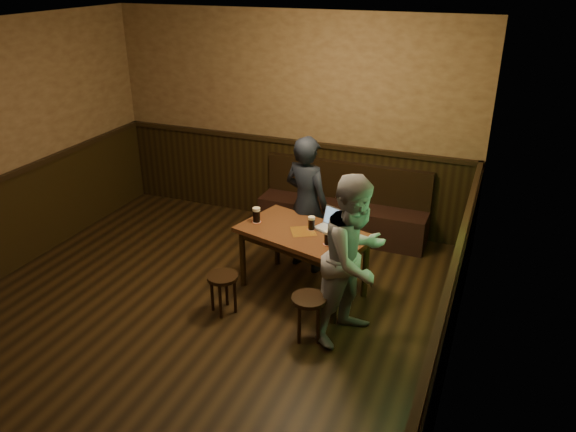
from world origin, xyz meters
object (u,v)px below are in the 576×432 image
(stool_right, at_px, (309,305))
(pub_table, at_px, (303,240))
(bench, at_px, (343,213))
(stool_left, at_px, (223,283))
(laptop, at_px, (331,224))
(person_grey, at_px, (355,259))
(pint_right, at_px, (328,238))
(pint_left, at_px, (256,215))
(pint_mid, at_px, (312,223))
(person_suit, at_px, (307,204))

(stool_right, bearing_deg, pub_table, 114.14)
(bench, height_order, stool_left, bench)
(bench, relative_size, laptop, 5.83)
(stool_right, relative_size, person_grey, 0.28)
(bench, relative_size, pub_table, 1.46)
(pint_right, bearing_deg, stool_left, -152.01)
(pint_left, bearing_deg, bench, 69.30)
(pint_mid, relative_size, person_grey, 0.09)
(person_suit, bearing_deg, laptop, 157.25)
(stool_right, xyz_separation_m, person_suit, (-0.51, 1.31, 0.44))
(stool_left, distance_m, pint_left, 0.86)
(pint_left, bearing_deg, pint_right, -13.96)
(stool_left, distance_m, stool_right, 0.97)
(stool_left, bearing_deg, stool_right, -5.48)
(pint_mid, bearing_deg, person_suit, 115.94)
(pub_table, xyz_separation_m, laptop, (0.25, 0.17, 0.15))
(pub_table, height_order, stool_left, pub_table)
(pint_mid, height_order, person_grey, person_grey)
(person_suit, relative_size, person_grey, 0.98)
(bench, distance_m, laptop, 1.44)
(pub_table, bearing_deg, pint_left, -168.21)
(pint_left, bearing_deg, stool_left, -94.53)
(pub_table, relative_size, pint_left, 8.86)
(pub_table, xyz_separation_m, person_grey, (0.71, -0.56, 0.19))
(bench, xyz_separation_m, pub_table, (0.00, -1.51, 0.32))
(pint_mid, bearing_deg, person_grey, -44.46)
(stool_left, relative_size, pint_right, 2.87)
(person_suit, bearing_deg, pint_left, 69.21)
(stool_left, bearing_deg, pint_mid, 48.38)
(stool_right, distance_m, pint_right, 0.74)
(bench, bearing_deg, laptop, -79.25)
(bench, height_order, pub_table, bench)
(pint_left, bearing_deg, stool_right, -41.89)
(bench, height_order, laptop, bench)
(pint_right, distance_m, person_grey, 0.54)
(person_grey, bearing_deg, stool_left, 118.97)
(bench, xyz_separation_m, laptop, (0.25, -1.34, 0.47))
(laptop, bearing_deg, pint_left, -146.53)
(pint_right, bearing_deg, pint_mid, 135.33)
(pint_left, xyz_separation_m, pint_mid, (0.62, 0.04, -0.01))
(pint_right, bearing_deg, pub_table, 150.49)
(stool_left, xyz_separation_m, person_grey, (1.33, 0.13, 0.48))
(stool_left, bearing_deg, pint_left, 85.47)
(stool_left, height_order, pint_right, pint_right)
(stool_right, xyz_separation_m, pint_right, (-0.02, 0.59, 0.43))
(person_grey, bearing_deg, laptop, 55.55)
(stool_right, bearing_deg, laptop, 95.67)
(stool_left, bearing_deg, laptop, 44.54)
(bench, bearing_deg, pint_left, -110.70)
(stool_left, relative_size, pint_left, 2.53)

